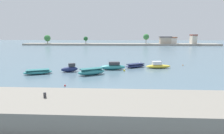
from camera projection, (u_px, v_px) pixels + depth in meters
ground_plane at (108, 94)px, 24.33m from camera, size 400.00×400.00×0.00m
seawall_embankment at (102, 109)px, 16.89m from camera, size 95.04×6.79×1.86m
mooring_bollard at (45, 95)px, 17.16m from camera, size 0.26×0.26×0.48m
moored_boat_0 at (38, 72)px, 35.95m from camera, size 5.55×3.80×0.88m
moored_boat_1 at (70, 69)px, 38.07m from camera, size 3.53×2.55×1.71m
moored_boat_2 at (92, 72)px, 35.33m from camera, size 5.45×4.28×1.23m
moored_boat_3 at (113, 67)px, 40.38m from camera, size 5.72×2.53×1.67m
moored_boat_4 at (135, 66)px, 43.05m from camera, size 5.19×4.04×0.86m
moored_boat_5 at (158, 66)px, 42.10m from camera, size 5.74×2.35×1.55m
mooring_buoy_0 at (183, 65)px, 45.56m from camera, size 0.24×0.24×0.24m
mooring_buoy_1 at (124, 70)px, 38.64m from camera, size 0.39×0.39×0.39m
mooring_buoy_2 at (140, 63)px, 49.26m from camera, size 0.28×0.28×0.28m
mooring_buoy_3 at (65, 85)px, 27.66m from camera, size 0.27×0.27×0.27m
distant_shoreline at (127, 43)px, 125.48m from camera, size 128.94×10.04×7.45m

